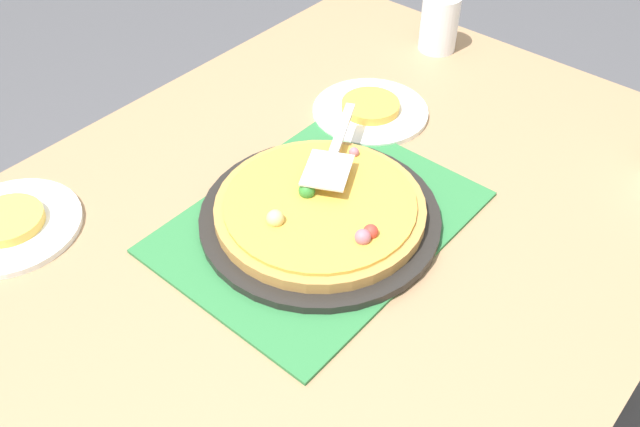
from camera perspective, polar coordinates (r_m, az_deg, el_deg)
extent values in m
cube|color=#9E7A56|center=(1.09, 0.00, -1.34)|extent=(1.40, 1.00, 0.03)
cube|color=#9E7A56|center=(1.93, 2.42, 6.84)|extent=(0.07, 0.07, 0.72)
cube|color=#2D753D|center=(1.08, 0.00, -0.66)|extent=(0.48, 0.36, 0.01)
cylinder|color=black|center=(1.07, 0.00, -0.27)|extent=(0.38, 0.38, 0.01)
cylinder|color=#B78442|center=(1.06, 0.00, 0.39)|extent=(0.33, 0.33, 0.02)
cylinder|color=gold|center=(1.05, 0.00, 0.91)|extent=(0.30, 0.30, 0.01)
sphere|color=#338433|center=(1.06, -1.23, 1.85)|extent=(0.03, 0.03, 0.03)
sphere|color=red|center=(1.00, 4.27, -1.52)|extent=(0.02, 0.02, 0.02)
sphere|color=#B76675|center=(0.99, 3.60, -1.98)|extent=(0.02, 0.02, 0.02)
sphere|color=#B76675|center=(1.09, 1.25, 3.04)|extent=(0.02, 0.02, 0.02)
sphere|color=#E5CC7F|center=(1.01, -3.77, -0.41)|extent=(0.03, 0.03, 0.03)
sphere|color=#B76675|center=(1.14, 2.86, 5.15)|extent=(0.02, 0.02, 0.02)
cylinder|color=white|center=(1.17, -24.50, -0.96)|extent=(0.22, 0.22, 0.01)
cylinder|color=white|center=(1.31, 4.23, 8.52)|extent=(0.22, 0.22, 0.01)
cylinder|color=#EAB747|center=(1.17, -24.68, -0.50)|extent=(0.11, 0.11, 0.02)
cylinder|color=gold|center=(1.31, 4.26, 8.99)|extent=(0.11, 0.11, 0.02)
cylinder|color=white|center=(1.52, 9.97, 15.45)|extent=(0.08, 0.08, 0.12)
cube|color=silver|center=(1.07, 0.62, 3.66)|extent=(0.11, 0.10, 0.00)
cube|color=#B2B2B7|center=(1.16, 1.89, 7.17)|extent=(0.13, 0.08, 0.01)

